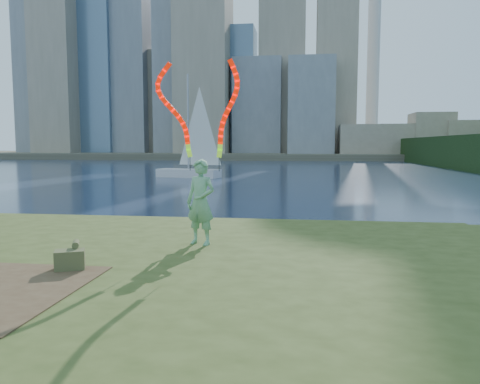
# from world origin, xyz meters

# --- Properties ---
(ground) EXTENTS (320.00, 320.00, 0.00)m
(ground) POSITION_xyz_m (0.00, 0.00, 0.00)
(ground) COLOR #1B2844
(ground) RESTS_ON ground
(grassy_knoll) EXTENTS (20.00, 18.00, 0.80)m
(grassy_knoll) POSITION_xyz_m (0.00, -2.30, 0.34)
(grassy_knoll) COLOR #374619
(grassy_knoll) RESTS_ON ground
(far_shore) EXTENTS (320.00, 40.00, 1.20)m
(far_shore) POSITION_xyz_m (0.00, 95.00, 0.60)
(far_shore) COLOR #494436
(far_shore) RESTS_ON ground
(woman_with_ribbons) EXTENTS (2.00, 0.79, 4.17)m
(woman_with_ribbons) POSITION_xyz_m (0.51, 0.41, 2.19)
(woman_with_ribbons) COLOR #126C28
(woman_with_ribbons) RESTS_ON grassy_knoll
(canvas_bag) EXTENTS (0.57, 0.64, 0.46)m
(canvas_bag) POSITION_xyz_m (-1.25, -1.92, 0.99)
(canvas_bag) COLOR #414321
(canvas_bag) RESTS_ON grassy_knoll
(sailboat) EXTENTS (6.09, 3.08, 9.15)m
(sailboat) POSITION_xyz_m (-7.24, 31.49, 1.57)
(sailboat) COLOR silver
(sailboat) RESTS_ON ground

